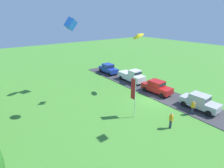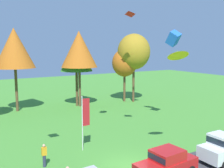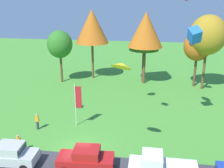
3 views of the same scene
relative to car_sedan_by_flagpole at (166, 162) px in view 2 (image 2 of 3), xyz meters
The scene contains 12 objects.
ground_plane 2.94m from the car_sedan_by_flagpole, 117.24° to the left, with size 120.00×120.00×0.00m, color #478E33.
car_sedan_by_flagpole is the anchor object (origin of this frame).
person_on_lawn 8.66m from the car_sedan_by_flagpole, 138.90° to the left, with size 0.36×0.24×1.71m.
tree_far_left 25.71m from the car_sedan_by_flagpole, 101.19° to the left, with size 5.28×5.28×11.15m.
tree_right_of_center 24.21m from the car_sedan_by_flagpole, 81.29° to the left, with size 4.64×4.64×9.80m.
tree_far_right 23.91m from the car_sedan_by_flagpole, 80.58° to the left, with size 5.18×5.18×10.93m.
tree_left_of_center 25.35m from the car_sedan_by_flagpole, 62.92° to the left, with size 3.95×3.95×8.34m.
tree_lone_near 25.39m from the car_sedan_by_flagpole, 59.67° to the left, with size 5.06×5.06×10.69m.
flag_banner 7.81m from the car_sedan_by_flagpole, 110.09° to the left, with size 0.71×0.08×4.63m.
kite_box_high_left 14.89m from the car_sedan_by_flagpole, 45.15° to the left, with size 0.99×0.99×1.39m, color blue.
kite_delta_near_flag 7.75m from the car_sedan_by_flagpole, 36.34° to the left, with size 1.56×1.56×0.35m, color yellow.
kite_diamond_over_trees 21.75m from the car_sedan_by_flagpole, 63.03° to the left, with size 1.07×0.96×0.30m, color red.
Camera 2 is at (-10.29, -14.72, 8.62)m, focal length 42.00 mm.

